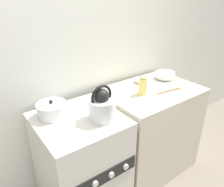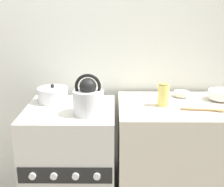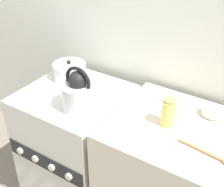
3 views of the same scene
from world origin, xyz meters
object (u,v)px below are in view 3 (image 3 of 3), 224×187
object	(u,v)px
kettle	(79,93)
small_ceramic_bowl	(212,112)
stove	(77,146)
cooking_pot	(70,71)
storage_jar	(168,113)

from	to	relation	value
kettle	small_ceramic_bowl	xyz separation A→B (m)	(0.66, 0.31, -0.06)
stove	cooking_pot	size ratio (longest dim) A/B	4.01
kettle	small_ceramic_bowl	distance (m)	0.73
stove	cooking_pot	world-z (taller)	cooking_pot
stove	small_ceramic_bowl	world-z (taller)	small_ceramic_bowl
kettle	cooking_pot	size ratio (longest dim) A/B	1.22
storage_jar	stove	bearing A→B (deg)	179.38
small_ceramic_bowl	storage_jar	distance (m)	0.27
stove	kettle	bearing A→B (deg)	-38.32
kettle	cooking_pot	distance (m)	0.37
cooking_pot	small_ceramic_bowl	world-z (taller)	cooking_pot
kettle	storage_jar	bearing A→B (deg)	11.80
cooking_pot	kettle	bearing A→B (deg)	-41.70
cooking_pot	stove	bearing A→B (deg)	-44.81
cooking_pot	small_ceramic_bowl	xyz separation A→B (m)	(0.94, 0.06, -0.01)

